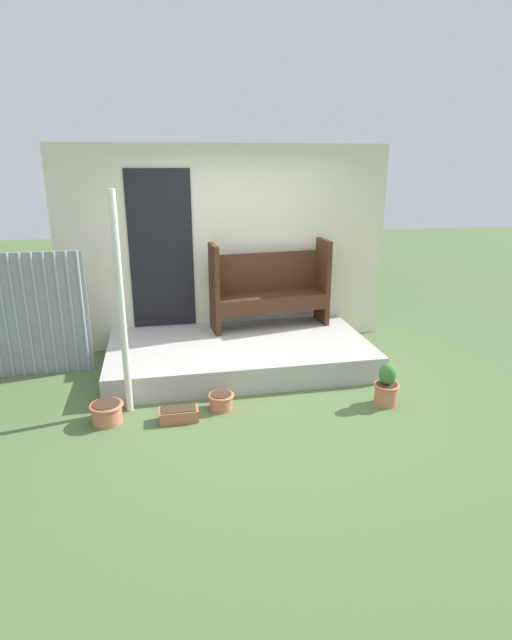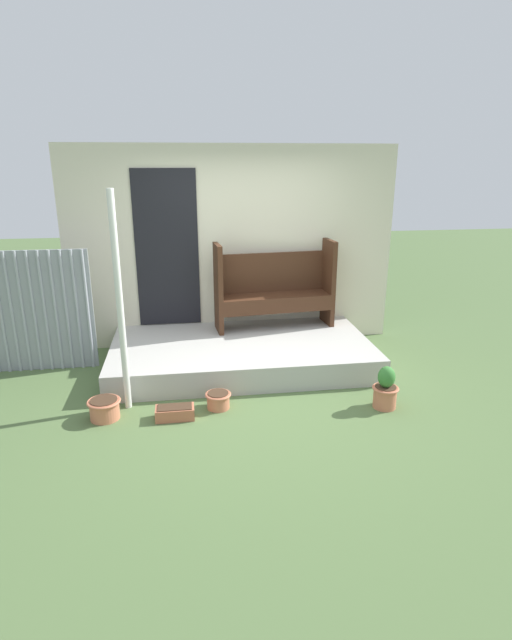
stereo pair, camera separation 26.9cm
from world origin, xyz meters
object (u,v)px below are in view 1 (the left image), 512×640
at_px(bench, 269,285).
at_px(flower_pot_left, 107,412).
at_px(support_post, 121,307).
at_px(planter_box_rect, 179,414).
at_px(flower_pot_right, 387,387).
at_px(flower_pot_middle, 221,400).

distance_m(bench, flower_pot_left, 2.70).
bearing_deg(support_post, planter_box_rect, -33.14).
distance_m(support_post, flower_pot_right, 2.75).
bearing_deg(flower_pot_middle, bench, 62.21).
xyz_separation_m(support_post, bench, (1.77, 1.48, -0.23)).
bearing_deg(planter_box_rect, support_post, 146.86).
bearing_deg(support_post, flower_pot_right, -8.40).
relative_size(support_post, planter_box_rect, 5.79).
relative_size(flower_pot_left, flower_pot_middle, 1.21).
distance_m(bench, planter_box_rect, 2.34).
bearing_deg(bench, planter_box_rect, -130.90).
height_order(flower_pot_middle, flower_pot_right, flower_pot_right).
height_order(flower_pot_left, flower_pot_right, flower_pot_right).
distance_m(support_post, bench, 2.32).
bearing_deg(flower_pot_middle, flower_pot_left, -176.97).
xyz_separation_m(flower_pot_left, flower_pot_middle, (1.11, 0.06, -0.02)).
xyz_separation_m(flower_pot_right, planter_box_rect, (-2.11, 0.07, -0.13)).
xyz_separation_m(flower_pot_left, flower_pot_right, (2.78, -0.17, 0.08)).
height_order(bench, flower_pot_right, bench).
relative_size(support_post, bench, 1.39).
relative_size(flower_pot_left, planter_box_rect, 0.86).
bearing_deg(support_post, bench, 39.95).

